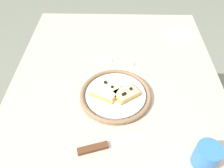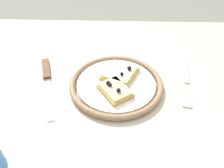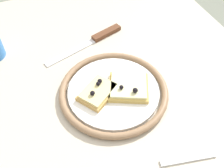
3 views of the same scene
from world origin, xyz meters
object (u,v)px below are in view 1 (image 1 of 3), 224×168
dining_table (115,106)px  pizza_slice_near (126,93)px  fork (111,60)px  napkin (181,35)px  plate (117,95)px  knife (104,146)px  cup (207,156)px  pizza_slice_far (106,90)px

dining_table → pizza_slice_near: size_ratio=10.07×
pizza_slice_near → dining_table: bearing=-140.2°
fork → napkin: (-0.18, 0.32, 0.00)m
dining_table → plate: bearing=5.1°
knife → cup: bearing=81.3°
plate → pizza_slice_far: pizza_slice_far is taller
dining_table → cup: size_ratio=13.92×
fork → napkin: bearing=119.8°
plate → knife: bearing=-10.1°
pizza_slice_near → knife: pizza_slice_near is taller
knife → fork: size_ratio=1.17×
plate → fork: size_ratio=1.24×
pizza_slice_near → napkin: pizza_slice_near is taller
fork → cup: 0.51m
pizza_slice_near → fork: bearing=-162.9°
knife → plate: bearing=169.9°
dining_table → fork: bearing=-171.2°
plate → pizza_slice_near: 0.04m
pizza_slice_near → napkin: bearing=145.4°
pizza_slice_near → napkin: size_ratio=0.84×
pizza_slice_far → knife: 0.20m
napkin → pizza_slice_far: bearing=-42.0°
pizza_slice_near → pizza_slice_far: 0.07m
napkin → pizza_slice_near: bearing=-34.6°
plate → fork: plate is taller
plate → cup: (0.24, 0.24, 0.03)m
fork → dining_table: bearing=8.8°
knife → fork: 0.39m
pizza_slice_near → fork: 0.20m
dining_table → knife: bearing=-7.5°
dining_table → fork: 0.19m
fork → cup: cup is taller
napkin → plate: bearing=-38.0°
fork → pizza_slice_far: bearing=-2.9°
plate → dining_table: bearing=-174.9°
dining_table → pizza_slice_far: size_ratio=9.11×
pizza_slice_far → napkin: bearing=138.0°
pizza_slice_near → napkin: 0.46m
plate → pizza_slice_far: (-0.01, -0.04, 0.01)m
knife → pizza_slice_near: bearing=160.6°
dining_table → pizza_slice_near: pizza_slice_near is taller
dining_table → fork: (-0.15, -0.02, 0.11)m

